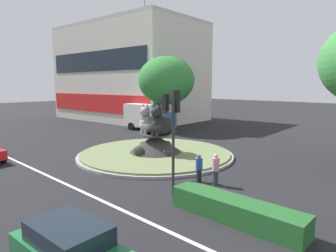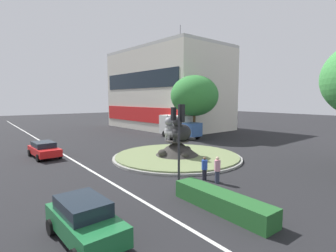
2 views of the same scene
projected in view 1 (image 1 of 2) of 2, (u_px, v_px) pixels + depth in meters
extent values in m
plane|color=black|center=(156.00, 156.00, 22.71)|extent=(160.00, 160.00, 0.00)
cube|color=silver|center=(56.00, 180.00, 16.96)|extent=(112.00, 0.20, 0.01)
cylinder|color=gray|center=(156.00, 154.00, 22.70)|extent=(11.81, 11.81, 0.18)
cylinder|color=#707F51|center=(155.00, 153.00, 22.68)|extent=(11.34, 11.34, 0.12)
cone|color=#33302D|center=(155.00, 143.00, 22.58)|extent=(3.95, 3.95, 1.38)
cylinder|color=#33302D|center=(155.00, 135.00, 22.49)|extent=(2.17, 2.17, 0.12)
ellipsoid|color=#33302D|center=(167.00, 152.00, 21.41)|extent=(0.72, 0.75, 0.58)
ellipsoid|color=#33302D|center=(167.00, 145.00, 23.60)|extent=(0.83, 0.64, 0.67)
ellipsoid|color=#33302D|center=(144.00, 145.00, 23.94)|extent=(0.68, 0.72, 0.55)
ellipsoid|color=#33302D|center=(139.00, 151.00, 21.47)|extent=(0.85, 0.72, 0.68)
ellipsoid|color=gray|center=(150.00, 124.00, 22.87)|extent=(1.47, 2.12, 1.46)
cylinder|color=gray|center=(147.00, 122.00, 22.53)|extent=(1.04, 1.04, 0.91)
sphere|color=gray|center=(145.00, 112.00, 22.30)|extent=(0.81, 0.81, 0.81)
torus|color=gray|center=(160.00, 130.00, 23.39)|extent=(0.96, 0.96, 0.18)
cone|color=gray|center=(147.00, 106.00, 22.10)|extent=(0.36, 0.36, 0.33)
cone|color=gray|center=(143.00, 106.00, 22.37)|extent=(0.36, 0.36, 0.33)
cylinder|color=gray|center=(145.00, 132.00, 22.27)|extent=(0.26, 0.26, 0.37)
cylinder|color=gray|center=(142.00, 132.00, 22.47)|extent=(0.26, 0.26, 0.37)
ellipsoid|color=black|center=(162.00, 125.00, 21.94)|extent=(1.53, 2.20, 1.51)
cylinder|color=black|center=(158.00, 123.00, 21.59)|extent=(1.08, 1.08, 0.94)
sphere|color=black|center=(157.00, 112.00, 21.36)|extent=(0.83, 0.83, 0.83)
torus|color=black|center=(172.00, 132.00, 22.49)|extent=(0.99, 0.99, 0.19)
cone|color=black|center=(159.00, 106.00, 21.15)|extent=(0.37, 0.37, 0.34)
cone|color=black|center=(154.00, 106.00, 21.43)|extent=(0.37, 0.37, 0.34)
cylinder|color=black|center=(157.00, 134.00, 21.32)|extent=(0.26, 0.26, 0.38)
cylinder|color=black|center=(153.00, 134.00, 21.53)|extent=(0.26, 0.26, 0.38)
cylinder|color=#2D2D33|center=(173.00, 145.00, 14.07)|extent=(0.14, 0.14, 5.15)
cube|color=black|center=(176.00, 101.00, 13.96)|extent=(0.35, 0.28, 1.05)
sphere|color=#360606|center=(177.00, 95.00, 13.98)|extent=(0.18, 0.18, 0.18)
sphere|color=orange|center=(177.00, 101.00, 14.03)|extent=(0.18, 0.18, 0.18)
sphere|color=black|center=(177.00, 108.00, 14.07)|extent=(0.18, 0.18, 0.18)
cube|color=black|center=(166.00, 102.00, 14.06)|extent=(0.23, 0.30, 0.80)
cube|color=beige|center=(130.00, 75.00, 46.72)|extent=(22.93, 14.35, 13.96)
cube|color=red|center=(96.00, 103.00, 42.27)|extent=(21.32, 1.31, 2.51)
cube|color=#19232D|center=(95.00, 61.00, 41.47)|extent=(20.43, 1.22, 2.79)
cube|color=#B2B2AD|center=(129.00, 27.00, 45.71)|extent=(22.93, 14.35, 0.50)
cylinder|color=#4C4C51|center=(145.00, 8.00, 42.09)|extent=(0.10, 0.10, 3.49)
cube|color=#235B28|center=(235.00, 210.00, 11.78)|extent=(5.62, 1.20, 0.90)
cylinder|color=brown|center=(166.00, 117.00, 34.67)|extent=(0.36, 0.36, 3.29)
ellipsoid|color=#337F38|center=(166.00, 80.00, 34.08)|extent=(6.51, 6.51, 5.53)
cylinder|color=black|center=(199.00, 176.00, 16.50)|extent=(0.29, 0.29, 0.73)
cylinder|color=#284CB2|center=(199.00, 164.00, 16.41)|extent=(0.39, 0.39, 0.64)
sphere|color=brown|center=(199.00, 156.00, 16.35)|extent=(0.21, 0.21, 0.21)
cylinder|color=#33384C|center=(215.00, 178.00, 15.95)|extent=(0.30, 0.30, 0.81)
cylinder|color=pink|center=(216.00, 164.00, 15.84)|extent=(0.40, 0.40, 0.71)
sphere|color=beige|center=(216.00, 156.00, 15.78)|extent=(0.23, 0.23, 0.23)
cylinder|color=black|center=(4.00, 158.00, 20.66)|extent=(0.65, 0.26, 0.64)
cube|color=#19232D|center=(69.00, 233.00, 8.16)|extent=(2.36, 1.66, 0.55)
cylinder|color=black|center=(75.00, 241.00, 9.70)|extent=(0.65, 0.25, 0.64)
cube|color=#335693|center=(164.00, 121.00, 33.56)|extent=(2.12, 2.36, 1.81)
cube|color=silver|center=(143.00, 115.00, 35.45)|extent=(4.68, 2.60, 2.66)
cylinder|color=black|center=(170.00, 127.00, 34.50)|extent=(0.92, 0.38, 0.90)
cylinder|color=black|center=(159.00, 130.00, 32.79)|extent=(0.92, 0.38, 0.90)
cylinder|color=black|center=(144.00, 124.00, 37.07)|extent=(0.92, 0.38, 0.90)
cylinder|color=black|center=(131.00, 126.00, 35.36)|extent=(0.92, 0.38, 0.90)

